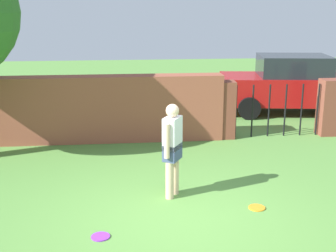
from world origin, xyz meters
The scene contains 7 objects.
ground_plane centered at (0.00, 0.00, 0.00)m, with size 40.00×40.00×0.00m, color #568C3D.
brick_wall centered at (-1.50, 4.24, 0.79)m, with size 6.04×0.50×1.57m, color brown.
person centered at (-0.03, 0.88, 0.90)m, with size 0.37×0.48×1.62m.
fence_gate centered at (2.92, 4.24, 0.70)m, with size 3.05×0.44×1.40m.
car centered at (4.17, 6.59, 0.86)m, with size 4.39×2.35×1.72m.
frisbee_orange centered at (1.28, 0.26, 0.01)m, with size 0.27×0.27×0.02m, color orange.
frisbee_purple centered at (-1.20, -0.44, 0.01)m, with size 0.27×0.27×0.02m, color purple.
Camera 1 is at (-0.82, -6.33, 3.24)m, focal length 48.70 mm.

